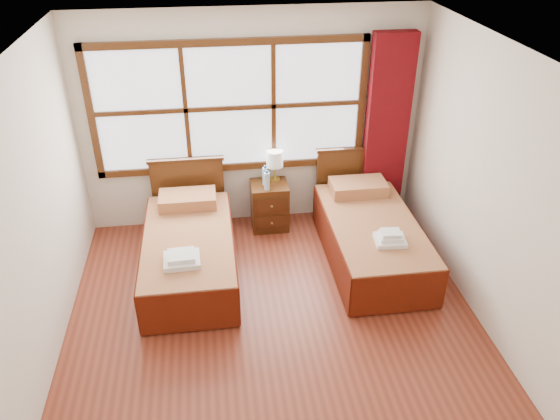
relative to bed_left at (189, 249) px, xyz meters
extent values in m
plane|color=brown|center=(0.81, -1.20, -0.28)|extent=(4.50, 4.50, 0.00)
plane|color=white|center=(0.81, -1.20, 2.32)|extent=(4.50, 4.50, 0.00)
plane|color=silver|center=(0.81, 1.05, 1.02)|extent=(4.00, 0.00, 4.00)
plane|color=silver|center=(-1.19, -1.20, 1.02)|extent=(0.00, 4.50, 4.50)
plane|color=silver|center=(2.81, -1.20, 1.02)|extent=(0.00, 4.50, 4.50)
cube|color=white|center=(0.56, 1.02, 1.22)|extent=(3.00, 0.02, 1.40)
cube|color=#4A2710|center=(0.56, 1.00, 0.48)|extent=(3.16, 0.06, 0.08)
cube|color=#4A2710|center=(0.56, 1.00, 1.96)|extent=(3.16, 0.06, 0.08)
cube|color=#4A2710|center=(-0.98, 1.00, 1.22)|extent=(0.08, 0.06, 1.56)
cube|color=#4A2710|center=(2.10, 1.00, 1.22)|extent=(0.08, 0.06, 1.56)
cube|color=#4A2710|center=(0.06, 1.00, 1.22)|extent=(0.05, 0.05, 1.40)
cube|color=#4A2710|center=(1.06, 1.00, 1.22)|extent=(0.05, 0.05, 1.40)
cube|color=#4A2710|center=(0.56, 1.00, 1.22)|extent=(3.00, 0.05, 0.05)
cube|color=#660A0F|center=(2.41, 0.91, 0.89)|extent=(0.50, 0.16, 2.30)
cube|color=#3F1F0D|center=(0.00, -0.07, -0.15)|extent=(0.83, 1.66, 0.27)
cube|color=maroon|center=(0.00, -0.07, 0.10)|extent=(0.93, 1.84, 0.23)
cube|color=#5A1809|center=(-0.47, -0.07, -0.03)|extent=(0.03, 1.84, 0.46)
cube|color=#5A1809|center=(0.47, -0.07, -0.03)|extent=(0.03, 1.84, 0.46)
cube|color=#5A1809|center=(0.00, -0.99, -0.03)|extent=(0.93, 0.03, 0.46)
cube|color=maroon|center=(0.00, 0.60, 0.28)|extent=(0.65, 0.38, 0.14)
cube|color=#4A2710|center=(0.00, 0.94, 0.17)|extent=(0.87, 0.06, 0.90)
cube|color=#3F1F0D|center=(0.00, 0.94, 0.63)|extent=(0.90, 0.08, 0.04)
cube|color=#3F1F0D|center=(2.02, -0.07, -0.15)|extent=(0.84, 1.69, 0.27)
cube|color=maroon|center=(2.02, -0.07, 0.11)|extent=(0.94, 1.87, 0.23)
cube|color=#5A1809|center=(1.55, -0.07, -0.03)|extent=(0.03, 1.87, 0.47)
cube|color=#5A1809|center=(2.50, -0.07, -0.03)|extent=(0.03, 1.87, 0.47)
cube|color=#5A1809|center=(2.02, -1.00, -0.03)|extent=(0.94, 0.03, 0.47)
cube|color=maroon|center=(2.02, 0.61, 0.29)|extent=(0.66, 0.38, 0.15)
cube|color=#4A2710|center=(2.02, 0.94, 0.17)|extent=(0.88, 0.06, 0.92)
cube|color=#3F1F0D|center=(2.02, 0.94, 0.64)|extent=(0.92, 0.08, 0.04)
cube|color=#4A2710|center=(0.97, 0.80, 0.01)|extent=(0.44, 0.39, 0.59)
cube|color=#3F1F0D|center=(0.97, 0.59, -0.11)|extent=(0.39, 0.02, 0.18)
cube|color=#3F1F0D|center=(0.97, 0.59, 0.13)|extent=(0.39, 0.02, 0.18)
sphere|color=#A58537|center=(0.97, 0.58, -0.11)|extent=(0.03, 0.03, 0.03)
sphere|color=#A58537|center=(0.97, 0.58, 0.13)|extent=(0.03, 0.03, 0.03)
cube|color=white|center=(-0.05, -0.53, 0.24)|extent=(0.36, 0.32, 0.05)
cube|color=white|center=(-0.05, -0.53, 0.29)|extent=(0.27, 0.24, 0.05)
cube|color=white|center=(2.08, -0.47, 0.24)|extent=(0.33, 0.30, 0.05)
cube|color=white|center=(2.08, -0.47, 0.29)|extent=(0.25, 0.22, 0.04)
cube|color=white|center=(2.08, -0.47, 0.33)|extent=(0.21, 0.18, 0.04)
cylinder|color=gold|center=(1.05, 0.91, 0.32)|extent=(0.12, 0.12, 0.02)
cylinder|color=gold|center=(1.05, 0.91, 0.41)|extent=(0.03, 0.03, 0.17)
cylinder|color=white|center=(1.05, 0.91, 0.59)|extent=(0.20, 0.20, 0.20)
cylinder|color=silver|center=(0.93, 0.80, 0.42)|extent=(0.07, 0.07, 0.22)
cylinder|color=#174DAD|center=(0.93, 0.80, 0.54)|extent=(0.03, 0.03, 0.03)
cylinder|color=silver|center=(0.93, 0.68, 0.41)|extent=(0.07, 0.07, 0.22)
cylinder|color=#174DAD|center=(0.93, 0.68, 0.54)|extent=(0.03, 0.03, 0.03)
camera|label=1|loc=(0.31, -4.96, 3.39)|focal=35.00mm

